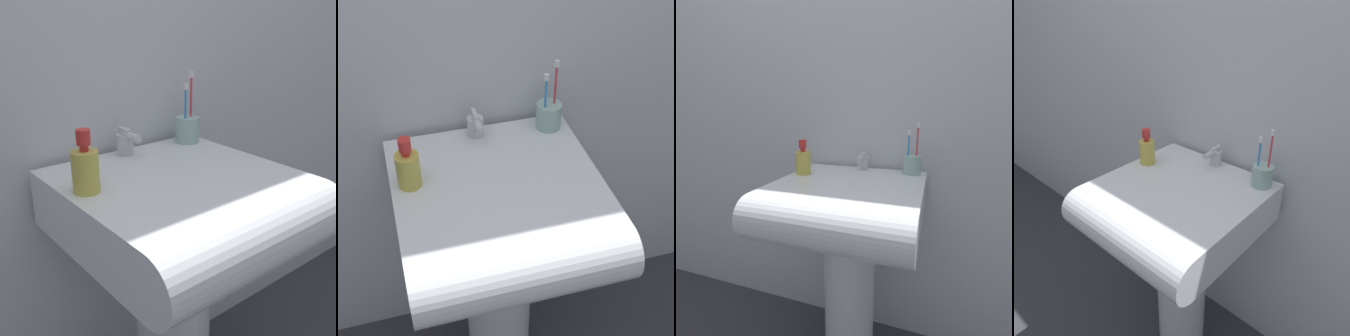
{
  "view_description": "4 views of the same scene",
  "coord_description": "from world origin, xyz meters",
  "views": [
    {
      "loc": [
        -0.63,
        -0.76,
        1.26
      ],
      "look_at": [
        -0.02,
        0.0,
        0.89
      ],
      "focal_mm": 45.0,
      "sensor_mm": 36.0,
      "label": 1
    },
    {
      "loc": [
        -0.26,
        -1.0,
        1.76
      ],
      "look_at": [
        0.03,
        0.02,
        0.88
      ],
      "focal_mm": 55.0,
      "sensor_mm": 36.0,
      "label": 2
    },
    {
      "loc": [
        0.3,
        -0.93,
        1.14
      ],
      "look_at": [
        -0.03,
        0.02,
        0.91
      ],
      "focal_mm": 28.0,
      "sensor_mm": 36.0,
      "label": 3
    },
    {
      "loc": [
        0.67,
        -0.75,
        1.49
      ],
      "look_at": [
        -0.02,
        0.02,
        0.93
      ],
      "focal_mm": 35.0,
      "sensor_mm": 36.0,
      "label": 4
    }
  ],
  "objects": [
    {
      "name": "soap_bottle",
      "position": [
        -0.22,
        0.04,
        0.93
      ],
      "size": [
        0.06,
        0.06,
        0.15
      ],
      "color": "gold",
      "rests_on": "sink_basin"
    },
    {
      "name": "toothbrush_cup",
      "position": [
        0.21,
        0.2,
        0.91
      ],
      "size": [
        0.07,
        0.07,
        0.22
      ],
      "color": "#99BFB2",
      "rests_on": "sink_basin"
    },
    {
      "name": "sink_basin",
      "position": [
        0.0,
        -0.06,
        0.79
      ],
      "size": [
        0.55,
        0.59,
        0.15
      ],
      "color": "white",
      "rests_on": "sink_pedestal"
    },
    {
      "name": "sink_pedestal",
      "position": [
        0.0,
        0.0,
        0.36
      ],
      "size": [
        0.21,
        0.21,
        0.72
      ],
      "primitive_type": "cylinder",
      "color": "white",
      "rests_on": "ground"
    },
    {
      "name": "faucet",
      "position": [
        -0.01,
        0.21,
        0.91
      ],
      "size": [
        0.05,
        0.1,
        0.08
      ],
      "color": "silver",
      "rests_on": "sink_basin"
    },
    {
      "name": "wall_back",
      "position": [
        0.0,
        0.3,
        1.2
      ],
      "size": [
        5.0,
        0.05,
        2.4
      ],
      "primitive_type": "cube",
      "color": "silver",
      "rests_on": "ground"
    }
  ]
}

